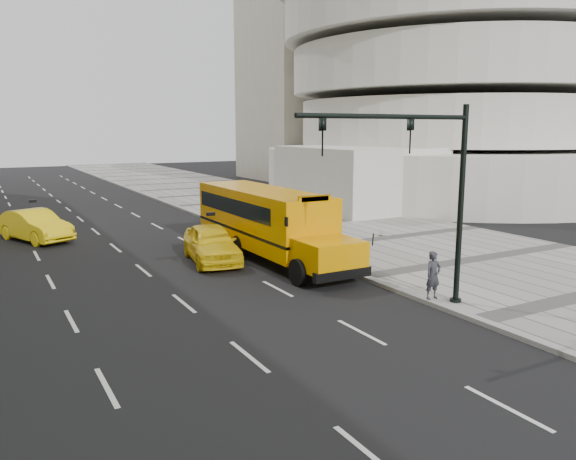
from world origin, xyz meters
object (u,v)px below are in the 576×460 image
school_bus (265,217)px  pedestrian (433,275)px  taxi_near (212,243)px  taxi_far (35,226)px  traffic_signal (428,182)px

school_bus → pedestrian: size_ratio=7.25×
taxi_near → taxi_far: size_ratio=0.98×
school_bus → taxi_near: bearing=176.1°
taxi_far → pedestrian: bearing=-83.7°
taxi_near → pedestrian: 9.94m
taxi_far → traffic_signal: bearing=-86.8°
taxi_near → taxi_far: bearing=134.8°
taxi_far → taxi_near: bearing=-78.5°
taxi_near → pedestrian: bearing=-55.9°
pedestrian → traffic_signal: (-0.96, -0.59, 3.14)m
school_bus → pedestrian: school_bus is taller
taxi_near → taxi_far: (-6.18, 8.70, -0.01)m
taxi_near → traffic_signal: (3.19, -9.62, 3.29)m
taxi_near → pedestrian: (4.15, -9.03, 0.14)m
pedestrian → taxi_near: bearing=115.6°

